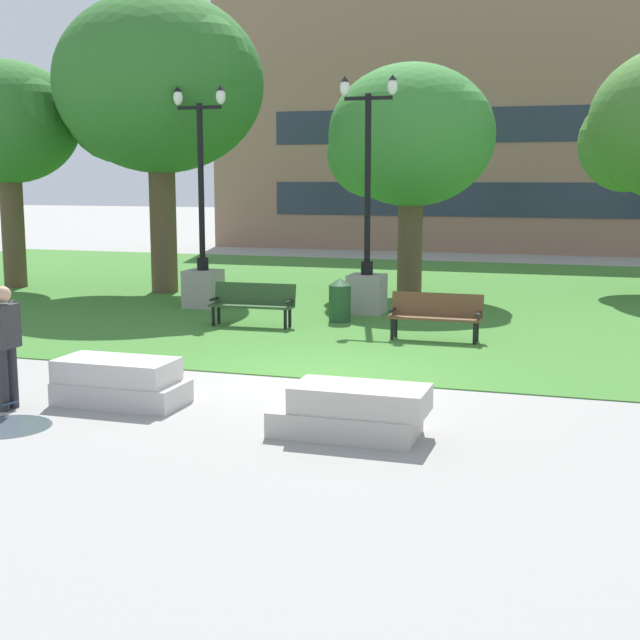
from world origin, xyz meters
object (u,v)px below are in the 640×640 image
lamp_post_left (367,267)px  person_skateboarder (5,340)px  concrete_block_center (119,382)px  lamp_post_center (203,264)px  concrete_block_left (352,411)px  park_bench_near_left (253,302)px  trash_bin (340,300)px  park_bench_near_right (436,313)px

lamp_post_left → person_skateboarder: bearing=-104.6°
lamp_post_left → concrete_block_center: bearing=-97.9°
lamp_post_center → concrete_block_left: bearing=-55.7°
concrete_block_center → concrete_block_left: (3.55, -0.52, 0.00)m
park_bench_near_left → trash_bin: size_ratio=1.90×
person_skateboarder → concrete_block_left: bearing=2.5°
park_bench_near_left → trash_bin: (1.60, 1.09, -0.04)m
park_bench_near_right → lamp_post_center: lamp_post_center is taller
concrete_block_center → park_bench_near_right: size_ratio=1.00×
concrete_block_left → person_skateboarder: size_ratio=1.13×
concrete_block_center → lamp_post_left: lamp_post_left is taller
concrete_block_center → park_bench_near_left: 6.62m
lamp_post_center → trash_bin: size_ratio=5.46×
lamp_post_center → trash_bin: 3.97m
park_bench_near_left → park_bench_near_right: size_ratio=1.01×
park_bench_near_left → lamp_post_left: 3.11m
park_bench_near_right → lamp_post_center: (-6.16, 2.62, 0.54)m
concrete_block_left → person_skateboarder: bearing=-177.5°
park_bench_near_right → lamp_post_center: 6.72m
person_skateboarder → lamp_post_center: lamp_post_center is taller
concrete_block_left → person_skateboarder: person_skateboarder is taller
concrete_block_left → lamp_post_left: (-2.30, 9.54, 0.79)m
park_bench_near_left → lamp_post_left: lamp_post_left is taller
concrete_block_center → park_bench_near_right: (3.37, 6.15, 0.23)m
concrete_block_left → park_bench_near_right: bearing=91.5°
park_bench_near_left → lamp_post_left: size_ratio=0.34×
concrete_block_center → lamp_post_center: (-2.79, 8.77, 0.77)m
concrete_block_left → park_bench_near_left: size_ratio=1.06×
lamp_post_left → trash_bin: 1.49m
park_bench_near_right → concrete_block_center: bearing=-118.7°
concrete_block_left → park_bench_near_right: size_ratio=1.07×
park_bench_near_left → lamp_post_center: 3.12m
concrete_block_left → lamp_post_left: 9.84m
park_bench_near_right → lamp_post_left: (-2.13, 2.86, 0.56)m
person_skateboarder → park_bench_near_right: (4.67, 6.89, -0.44)m
person_skateboarder → park_bench_near_left: (0.68, 7.33, -0.44)m
concrete_block_center → lamp_post_center: 9.24m
concrete_block_left → person_skateboarder: 4.90m
person_skateboarder → park_bench_near_left: 7.38m
park_bench_near_left → trash_bin: bearing=34.1°
concrete_block_left → park_bench_near_left: 8.25m
concrete_block_left → park_bench_near_right: park_bench_near_right is taller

